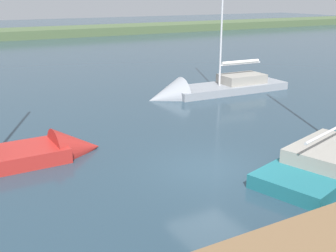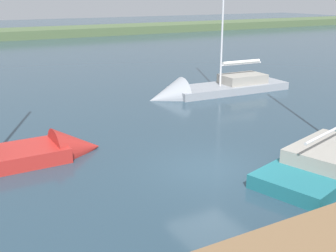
# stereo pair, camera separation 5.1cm
# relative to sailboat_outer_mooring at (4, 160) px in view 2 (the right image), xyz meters

# --- Properties ---
(ground_plane) EXTENTS (200.00, 200.00, 0.00)m
(ground_plane) POSITION_rel_sailboat_outer_mooring_xyz_m (-6.34, 4.01, -0.21)
(ground_plane) COLOR #263D4C
(sailboat_outer_mooring) EXTENTS (8.39, 2.15, 9.85)m
(sailboat_outer_mooring) POSITION_rel_sailboat_outer_mooring_xyz_m (0.00, 0.00, 0.00)
(sailboat_outer_mooring) COLOR #B22823
(sailboat_outer_mooring) RESTS_ON ground_plane
(sailboat_mid_channel) EXTENTS (9.60, 2.88, 12.00)m
(sailboat_mid_channel) POSITION_rel_sailboat_outer_mooring_xyz_m (-12.99, -5.91, -0.11)
(sailboat_mid_channel) COLOR gray
(sailboat_mid_channel) RESTS_ON ground_plane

